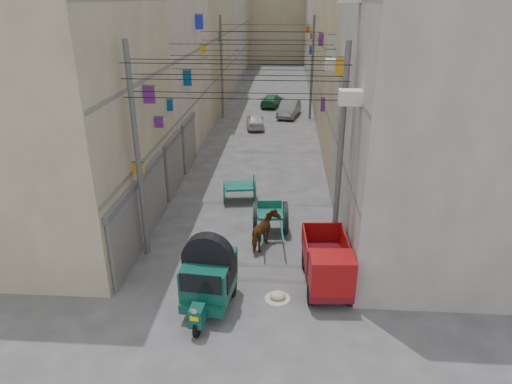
# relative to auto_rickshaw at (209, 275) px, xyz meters

# --- Properties ---
(ground) EXTENTS (140.00, 140.00, 0.00)m
(ground) POSITION_rel_auto_rickshaw_xyz_m (0.61, -2.82, -1.17)
(ground) COLOR #424244
(ground) RESTS_ON ground
(building_row_left) EXTENTS (8.00, 62.00, 14.00)m
(building_row_left) POSITION_rel_auto_rickshaw_xyz_m (-7.38, 31.30, 5.29)
(building_row_left) COLOR #B7AB8A
(building_row_left) RESTS_ON ground
(building_row_right) EXTENTS (8.00, 62.00, 14.00)m
(building_row_right) POSITION_rel_auto_rickshaw_xyz_m (8.61, 31.30, 5.29)
(building_row_right) COLOR #ABA69F
(building_row_right) RESTS_ON ground
(end_cap_building) EXTENTS (22.00, 10.00, 13.00)m
(end_cap_building) POSITION_rel_auto_rickshaw_xyz_m (0.61, 63.18, 5.33)
(end_cap_building) COLOR #ACA487
(end_cap_building) RESTS_ON ground
(shutters_left) EXTENTS (0.18, 14.40, 2.88)m
(shutters_left) POSITION_rel_auto_rickshaw_xyz_m (-3.31, 7.55, 0.32)
(shutters_left) COLOR #535459
(shutters_left) RESTS_ON ground
(signboards) EXTENTS (8.22, 40.52, 5.67)m
(signboards) POSITION_rel_auto_rickshaw_xyz_m (0.60, 18.84, 2.26)
(signboards) COLOR #B13A17
(signboards) RESTS_ON ground
(ac_units) EXTENTS (0.70, 6.55, 3.35)m
(ac_units) POSITION_rel_auto_rickshaw_xyz_m (4.26, 4.85, 6.26)
(ac_units) COLOR beige
(ac_units) RESTS_ON ground
(utility_poles) EXTENTS (7.40, 22.20, 8.00)m
(utility_poles) POSITION_rel_auto_rickshaw_xyz_m (0.61, 14.18, 2.83)
(utility_poles) COLOR #565558
(utility_poles) RESTS_ON ground
(overhead_cables) EXTENTS (7.40, 22.52, 1.12)m
(overhead_cables) POSITION_rel_auto_rickshaw_xyz_m (0.61, 11.58, 5.60)
(overhead_cables) COLOR black
(overhead_cables) RESTS_ON ground
(auto_rickshaw) EXTENTS (1.80, 2.88, 1.98)m
(auto_rickshaw) POSITION_rel_auto_rickshaw_xyz_m (0.00, 0.00, 0.00)
(auto_rickshaw) COLOR black
(auto_rickshaw) RESTS_ON ground
(tonga_cart) EXTENTS (1.55, 3.16, 1.39)m
(tonga_cart) POSITION_rel_auto_rickshaw_xyz_m (1.74, 5.17, -0.45)
(tonga_cart) COLOR black
(tonga_cart) RESTS_ON ground
(mini_truck) EXTENTS (1.61, 3.29, 1.81)m
(mini_truck) POSITION_rel_auto_rickshaw_xyz_m (3.83, 1.08, -0.30)
(mini_truck) COLOR black
(mini_truck) RESTS_ON ground
(second_cart) EXTENTS (1.73, 1.57, 1.38)m
(second_cart) POSITION_rel_auto_rickshaw_xyz_m (0.11, 8.29, -0.43)
(second_cart) COLOR #155E53
(second_cart) RESTS_ON ground
(feed_sack) EXTENTS (0.52, 0.42, 0.26)m
(feed_sack) POSITION_rel_auto_rickshaw_xyz_m (2.17, 0.53, -1.04)
(feed_sack) COLOR beige
(feed_sack) RESTS_ON ground
(horse) EXTENTS (1.25, 1.84, 1.43)m
(horse) POSITION_rel_auto_rickshaw_xyz_m (1.59, 3.86, -0.46)
(horse) COLOR #5C2D15
(horse) RESTS_ON ground
(distant_car_white) EXTENTS (1.68, 3.38, 1.11)m
(distant_car_white) POSITION_rel_auto_rickshaw_xyz_m (-0.08, 22.02, -0.62)
(distant_car_white) COLOR silver
(distant_car_white) RESTS_ON ground
(distant_car_grey) EXTENTS (2.11, 4.13, 1.30)m
(distant_car_grey) POSITION_rel_auto_rickshaw_xyz_m (2.49, 25.89, -0.52)
(distant_car_grey) COLOR slate
(distant_car_grey) RESTS_ON ground
(distant_car_green) EXTENTS (2.34, 3.99, 1.08)m
(distant_car_green) POSITION_rel_auto_rickshaw_xyz_m (0.95, 29.67, -0.63)
(distant_car_green) COLOR #22653F
(distant_car_green) RESTS_ON ground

